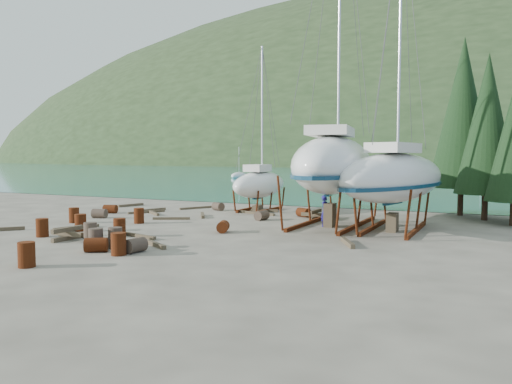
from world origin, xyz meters
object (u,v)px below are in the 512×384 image
at_px(large_sailboat_near, 334,164).
at_px(worker, 325,211).
at_px(large_sailboat_far, 395,177).
at_px(small_sailboat_shore, 260,184).

xyz_separation_m(large_sailboat_near, worker, (-0.27, -0.67, -2.54)).
bearing_deg(worker, large_sailboat_far, -78.87).
height_order(large_sailboat_near, small_sailboat_shore, large_sailboat_near).
relative_size(large_sailboat_near, worker, 12.28).
xyz_separation_m(large_sailboat_far, small_sailboat_shore, (-10.41, 5.50, -0.88)).
relative_size(large_sailboat_far, worker, 9.90).
bearing_deg(large_sailboat_far, small_sailboat_shore, 164.24).
distance_m(small_sailboat_shore, worker, 8.84).
bearing_deg(large_sailboat_far, large_sailboat_near, -176.41).
bearing_deg(worker, small_sailboat_shore, 58.54).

